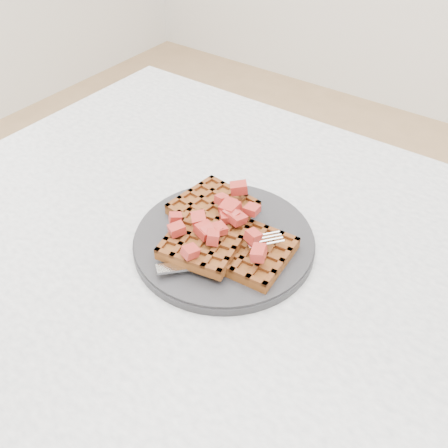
% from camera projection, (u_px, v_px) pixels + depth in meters
% --- Properties ---
extents(table, '(1.20, 0.80, 0.75)m').
position_uv_depth(table, '(276.00, 331.00, 0.74)').
color(table, silver).
rests_on(table, ground).
extents(plate, '(0.26, 0.26, 0.02)m').
position_uv_depth(plate, '(224.00, 241.00, 0.70)').
color(plate, '#242426').
rests_on(plate, table).
extents(waffles, '(0.20, 0.19, 0.03)m').
position_uv_depth(waffles, '(222.00, 232.00, 0.69)').
color(waffles, brown).
rests_on(waffles, plate).
extents(strawberry_pile, '(0.15, 0.15, 0.02)m').
position_uv_depth(strawberry_pile, '(224.00, 216.00, 0.67)').
color(strawberry_pile, maroon).
rests_on(strawberry_pile, waffles).
extents(fork, '(0.13, 0.16, 0.02)m').
position_uv_depth(fork, '(230.00, 258.00, 0.66)').
color(fork, silver).
rests_on(fork, plate).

